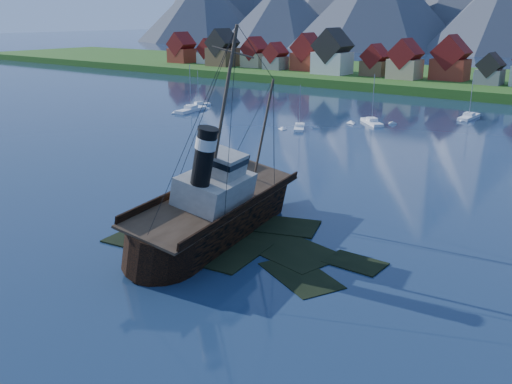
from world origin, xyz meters
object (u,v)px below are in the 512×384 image
Objects in this scene: sailboat_c at (372,123)px; sailboat_e at (469,117)px; sailboat_b at (199,105)px; sailboat_f at (191,110)px; tugboat_wreck at (222,205)px; sailboat_a at (299,128)px.

sailboat_c is 1.03× the size of sailboat_e.
sailboat_f is at bearing -42.45° from sailboat_b.
sailboat_e is (16.04, 21.65, -0.02)m from sailboat_c.
tugboat_wreck reaches higher than sailboat_e.
sailboat_b is at bearing 124.00° from tugboat_wreck.
sailboat_f reaches higher than sailboat_c.
sailboat_a is at bearing -125.49° from sailboat_e.
sailboat_b is (-41.38, 10.69, 0.01)m from sailboat_a.
sailboat_a is 18.81m from sailboat_c.
sailboat_c is at bearing -126.77° from sailboat_e.
tugboat_wreck is 89.76m from sailboat_f.
sailboat_c is at bearing 25.56° from sailboat_a.
sailboat_b is (-69.23, 70.02, -3.02)m from tugboat_wreck.
sailboat_a reaches higher than sailboat_b.
sailboat_b is 72.82m from sailboat_e.
sailboat_c is (51.73, 5.01, 0.03)m from sailboat_b.
sailboat_b is at bearing 139.02° from sailboat_c.
tugboat_wreck is 96.73m from sailboat_e.
tugboat_wreck is at bearing -27.98° from sailboat_b.
sailboat_c reaches higher than sailboat_a.
tugboat_wreck reaches higher than sailboat_c.
sailboat_b is 0.87× the size of sailboat_e.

